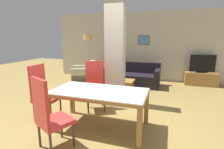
# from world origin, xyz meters

# --- Properties ---
(ground_plane) EXTENTS (18.00, 18.00, 0.00)m
(ground_plane) POSITION_xyz_m (0.00, 0.00, 0.00)
(ground_plane) COLOR olive
(back_wall) EXTENTS (7.20, 0.09, 2.70)m
(back_wall) POSITION_xyz_m (0.00, 4.24, 1.35)
(back_wall) COLOR beige
(back_wall) RESTS_ON ground_plane
(divider_pillar) EXTENTS (0.48, 0.30, 2.70)m
(divider_pillar) POSITION_xyz_m (-0.12, 1.40, 1.35)
(divider_pillar) COLOR beige
(divider_pillar) RESTS_ON ground_plane
(dining_table) EXTENTS (1.78, 0.93, 0.74)m
(dining_table) POSITION_xyz_m (0.00, 0.00, 0.60)
(dining_table) COLOR #A5743C
(dining_table) RESTS_ON ground_plane
(dining_chair_near_left) EXTENTS (0.62, 0.62, 1.16)m
(dining_chair_near_left) POSITION_xyz_m (-0.44, -0.89, 0.60)
(dining_chair_near_left) COLOR red
(dining_chair_near_left) RESTS_ON ground_plane
(dining_chair_far_left) EXTENTS (0.62, 0.62, 1.16)m
(dining_chair_far_left) POSITION_xyz_m (-0.45, 0.83, 0.60)
(dining_chair_far_left) COLOR red
(dining_chair_far_left) RESTS_ON ground_plane
(dining_chair_head_left) EXTENTS (0.46, 0.46, 1.16)m
(dining_chair_head_left) POSITION_xyz_m (-1.29, 0.00, 0.60)
(dining_chair_head_left) COLOR red
(dining_chair_head_left) RESTS_ON ground_plane
(sofa) EXTENTS (2.04, 0.88, 0.81)m
(sofa) POSITION_xyz_m (-0.09, 3.26, 0.28)
(sofa) COLOR black
(sofa) RESTS_ON ground_plane
(armchair) EXTENTS (1.15, 1.17, 0.83)m
(armchair) POSITION_xyz_m (-1.75, 2.85, 0.29)
(armchair) COLOR #A5A587
(armchair) RESTS_ON ground_plane
(coffee_table) EXTENTS (0.56, 0.56, 0.41)m
(coffee_table) POSITION_xyz_m (-0.06, 2.21, 0.21)
(coffee_table) COLOR #A27432
(coffee_table) RESTS_ON ground_plane
(bottle) EXTENTS (0.07, 0.07, 0.24)m
(bottle) POSITION_xyz_m (-0.17, 2.10, 0.50)
(bottle) COLOR #B2B7BC
(bottle) RESTS_ON coffee_table
(tv_stand) EXTENTS (1.10, 0.40, 0.47)m
(tv_stand) POSITION_xyz_m (2.34, 3.96, 0.23)
(tv_stand) COLOR #A3703B
(tv_stand) RESTS_ON ground_plane
(tv_screen) EXTENTS (0.86, 0.26, 0.64)m
(tv_screen) POSITION_xyz_m (2.34, 3.96, 0.78)
(tv_screen) COLOR black
(tv_screen) RESTS_ON tv_stand
(floor_lamp) EXTENTS (0.34, 0.34, 1.82)m
(floor_lamp) POSITION_xyz_m (-2.00, 3.68, 1.54)
(floor_lamp) COLOR #B7B7BC
(floor_lamp) RESTS_ON ground_plane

